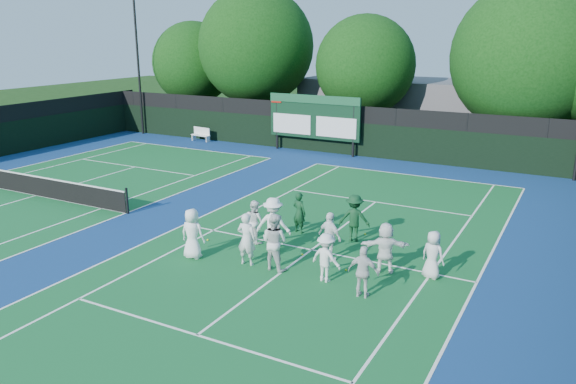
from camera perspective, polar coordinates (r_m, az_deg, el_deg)
The scene contains 30 objects.
ground at distance 18.51m, azimuth 1.03°, elevation -6.94°, with size 120.00×120.00×0.00m, color #14340E.
court_apron at distance 22.44m, azimuth -11.50°, elevation -3.08°, with size 34.00×32.00×0.01m, color navy.
near_court at distance 19.33m, azimuth 2.41°, elevation -5.89°, with size 11.05×23.85×0.01m.
left_court at distance 28.09m, azimuth -24.19°, elevation -0.32°, with size 11.05×23.85×0.01m.
back_fence at distance 34.58m, azimuth 4.45°, elevation 6.17°, with size 34.00×0.08×3.00m.
scoreboard at distance 34.50m, azimuth 2.65°, elevation 7.58°, with size 6.00×0.21×3.55m.
clubhouse at distance 40.70m, azimuth 14.36°, elevation 8.11°, with size 18.00×6.00×4.00m, color #5A5A5F.
light_pole_left at distance 42.23m, azimuth -15.10°, elevation 14.20°, with size 1.20×0.30×10.12m.
tennis_net at distance 27.97m, azimuth -24.30°, elevation 0.63°, with size 11.30×0.10×1.10m.
bench at distance 38.95m, azimuth -8.81°, elevation 5.86°, with size 1.53×0.62×0.94m.
tree_a at distance 43.87m, azimuth -9.35°, elevation 12.61°, with size 6.12×6.12×8.03m.
tree_b at distance 40.68m, azimuth -3.02°, elevation 14.25°, with size 8.11×8.11×10.28m.
tree_c at distance 37.14m, azimuth 8.11°, elevation 12.37°, with size 6.38×6.38×8.34m.
tree_d at distance 34.93m, azimuth 23.43°, elevation 12.11°, with size 8.49×8.49×10.10m.
tennis_ball_1 at distance 18.86m, azimuth 1.46°, elevation -6.38°, with size 0.07×0.07×0.07m, color yellow.
tennis_ball_2 at distance 17.79m, azimuth 5.92°, elevation -7.89°, with size 0.07×0.07×0.07m, color yellow.
tennis_ball_3 at distance 20.33m, azimuth -8.16°, elevation -4.85°, with size 0.07×0.07×0.07m, color yellow.
tennis_ball_4 at distance 20.90m, azimuth 7.84°, elevation -4.26°, with size 0.07×0.07×0.07m, color yellow.
player_front_0 at distance 18.65m, azimuth -9.69°, elevation -4.20°, with size 0.83×0.54×1.69m, color white.
player_front_1 at distance 17.91m, azimuth -4.23°, elevation -4.79°, with size 0.63×0.42×1.74m, color silver.
player_front_2 at distance 17.52m, azimuth -1.38°, elevation -5.06°, with size 0.89×0.69×1.83m, color silver.
player_front_3 at distance 16.78m, azimuth 3.88°, elevation -6.67°, with size 0.97×0.56×1.51m, color white.
player_front_4 at distance 15.91m, azimuth 7.67°, elevation -8.06°, with size 0.89×0.37×1.52m, color silver.
player_back_0 at distance 19.83m, azimuth -3.39°, elevation -3.00°, with size 0.75×0.58×1.54m, color white.
player_back_1 at distance 19.00m, azimuth -1.51°, elevation -3.31°, with size 1.21×0.69×1.87m, color white.
player_back_2 at distance 18.24m, azimuth 4.28°, elevation -4.55°, with size 0.96×0.40×1.65m, color white.
player_back_3 at distance 17.59m, azimuth 9.87°, elevation -5.60°, with size 1.50×0.48×1.62m, color white.
player_back_4 at distance 17.51m, azimuth 14.49°, elevation -6.20°, with size 0.73×0.48×1.50m, color silver.
coach_left at distance 20.72m, azimuth 1.15°, elevation -2.11°, with size 0.56×0.37×1.55m, color #0F3A1D.
coach_right at distance 20.00m, azimuth 6.75°, elevation -2.65°, with size 1.11×0.64×1.72m, color #0F391C.
Camera 1 is at (7.82, -15.15, 7.19)m, focal length 35.00 mm.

